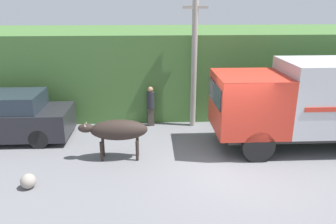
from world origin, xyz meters
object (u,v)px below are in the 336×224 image
utility_pole (194,58)px  roadside_rock (28,181)px  cargo_truck (329,100)px  parked_suv (3,118)px  brown_cow (117,130)px  pedestrian_on_hill (151,104)px

utility_pole → roadside_rock: 7.02m
cargo_truck → roadside_rock: size_ratio=18.11×
parked_suv → roadside_rock: 3.88m
brown_cow → pedestrian_on_hill: (1.02, 2.83, -0.06)m
utility_pole → cargo_truck: bearing=-28.2°
brown_cow → roadside_rock: bearing=-156.8°
cargo_truck → pedestrian_on_hill: bearing=158.2°
pedestrian_on_hill → roadside_rock: pedestrian_on_hill is taller
cargo_truck → pedestrian_on_hill: (-5.81, 2.29, -0.76)m
brown_cow → parked_suv: parked_suv is taller
parked_suv → pedestrian_on_hill: parked_suv is taller
cargo_truck → pedestrian_on_hill: cargo_truck is taller
parked_suv → utility_pole: 7.14m
parked_suv → brown_cow: bearing=-25.3°
pedestrian_on_hill → utility_pole: 2.44m
brown_cow → roadside_rock: brown_cow is taller
pedestrian_on_hill → brown_cow: bearing=60.5°
cargo_truck → brown_cow: bearing=-175.8°
brown_cow → pedestrian_on_hill: pedestrian_on_hill is taller
cargo_truck → brown_cow: cargo_truck is taller
pedestrian_on_hill → roadside_rock: bearing=44.2°
cargo_truck → utility_pole: bearing=151.5°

